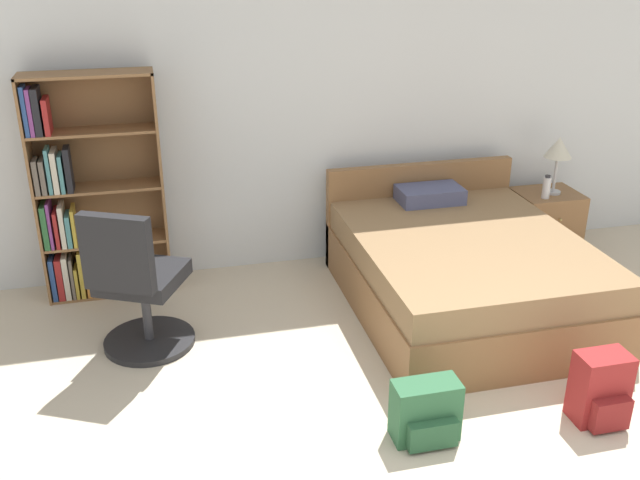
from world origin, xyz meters
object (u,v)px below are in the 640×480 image
Objects in this scene: backpack_red at (601,390)px; backpack_green at (426,413)px; water_bottle at (546,187)px; office_chair at (137,289)px; bed at (461,269)px; table_lamp at (559,149)px; bookshelf at (83,197)px; nightstand at (545,222)px.

backpack_green is (-1.00, 0.08, -0.03)m from backpack_red.
office_chair is at bearing -167.56° from water_bottle.
table_lamp reaches higher than bed.
office_chair is at bearing -166.57° from table_lamp.
bed reaches higher than backpack_green.
water_bottle is 2.71m from backpack_green.
bookshelf is at bearing 141.00° from backpack_red.
office_chair is 3.34m from water_bottle.
bed is 1.47m from table_lamp.
bed is 1.33m from nightstand.
table_lamp is at bearing 47.20° from backpack_green.
office_chair reaches higher than water_bottle.
bed reaches higher than nightstand.
bookshelf reaches higher than backpack_green.
backpack_red is (-0.89, -2.17, -0.06)m from nightstand.
water_bottle reaches higher than nightstand.
bookshelf is 0.85× the size of bed.
bed is 1.56m from backpack_green.
office_chair is (-2.25, -0.08, 0.16)m from bed.
backpack_red is (0.21, -1.42, -0.10)m from bed.
bookshelf reaches higher than backpack_red.
bed is at bearing 98.24° from backpack_red.
bed is 2.26m from office_chair.
office_chair reaches higher than backpack_red.
bookshelf is at bearing 176.75° from water_bottle.
backpack_green is at bearing -120.53° from bed.
nightstand is at bearing 48.82° from water_bottle.
backpack_green is at bearing -132.13° from nightstand.
water_bottle is (-0.09, -0.11, 0.35)m from nightstand.
bookshelf is at bearing 129.55° from backpack_green.
table_lamp is (0.03, -0.02, 0.64)m from nightstand.
water_bottle is (3.60, -0.20, -0.15)m from bookshelf.
bookshelf is 2.90m from backpack_green.
water_bottle reaches higher than backpack_red.
backpack_red is at bearing -113.17° from table_lamp.
water_bottle is at bearing 12.44° from office_chair.
bookshelf is 3.65m from backpack_red.
table_lamp is 2.91m from backpack_green.
nightstand is at bearing -1.49° from bookshelf.
nightstand reaches higher than backpack_red.
backpack_red is (2.80, -2.27, -0.57)m from bookshelf.
bookshelf is 3.45× the size of table_lamp.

